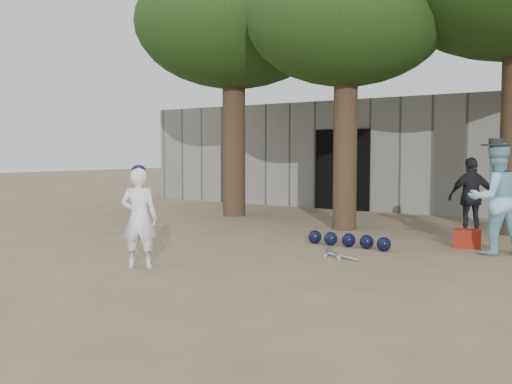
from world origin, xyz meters
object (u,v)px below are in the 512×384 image
Objects in this scene: boy_player at (139,218)px; spectator_dark at (471,197)px; spectator_blue at (495,199)px; red_bag at (467,239)px.

boy_player is 0.92× the size of spectator_dark.
boy_player is at bearing 5.03° from spectator_blue.
boy_player is 0.80× the size of spectator_blue.
spectator_blue is at bearing -163.30° from boy_player.
boy_player is at bearing -127.70° from red_bag.
spectator_dark reaches higher than red_bag.
spectator_blue is 0.94m from red_bag.
spectator_blue is 1.80m from spectator_dark.
spectator_blue is 1.16× the size of spectator_dark.
spectator_blue reaches higher than red_bag.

